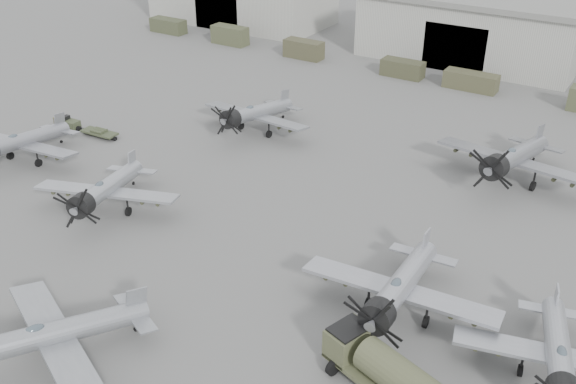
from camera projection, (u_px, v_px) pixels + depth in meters
name	position (u px, v px, depth m)	size (l,w,h in m)	color
ground	(160.00, 301.00, 41.89)	(220.00, 220.00, 0.00)	#545452
hangar_center	(473.00, 26.00, 85.55)	(29.00, 14.80, 8.70)	#A9AA9F
support_truck_0	(168.00, 26.00, 98.58)	(5.78, 2.20, 2.10)	#3B402A
support_truck_1	(230.00, 35.00, 92.94)	(5.43, 2.20, 2.61)	#41452D
support_truck_2	(304.00, 49.00, 87.17)	(5.42, 2.20, 2.41)	#3F3E29
support_truck_3	(403.00, 69.00, 80.49)	(5.33, 2.20, 2.07)	#3B3C27
support_truck_4	(471.00, 81.00, 76.41)	(6.34, 2.20, 2.06)	#42422B
aircraft_near_1	(48.00, 336.00, 35.87)	(11.58, 10.48, 4.72)	gray
aircraft_mid_0	(19.00, 142.00, 58.56)	(11.73, 10.55, 4.66)	gray
aircraft_mid_1	(104.00, 190.00, 50.60)	(11.69, 10.55, 4.71)	#9A9DA3
aircraft_mid_2	(398.00, 289.00, 39.33)	(12.66, 11.39, 5.05)	#9FA1A8
aircraft_mid_3	(559.00, 356.00, 34.65)	(11.27, 10.14, 4.48)	#9DA0A5
aircraft_far_0	(254.00, 114.00, 64.44)	(11.97, 10.77, 4.79)	gray
aircraft_far_1	(513.00, 158.00, 54.87)	(13.73, 12.36, 5.45)	gray
fuel_tanker	(384.00, 368.00, 34.38)	(7.77, 4.57, 2.85)	#484B31
tug_trailer	(81.00, 127.00, 65.57)	(6.87, 1.72, 1.37)	#363D28
ground_crew	(56.00, 125.00, 65.23)	(0.63, 0.41, 1.72)	#4A4A30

